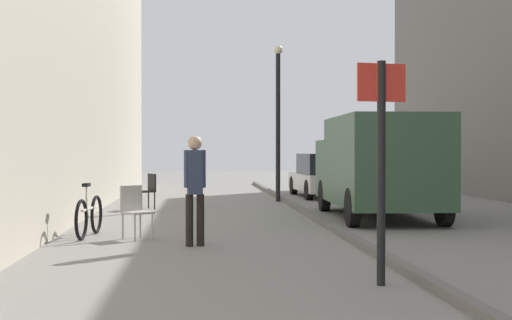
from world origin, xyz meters
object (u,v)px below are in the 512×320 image
at_px(delivery_van, 378,164).
at_px(lamp_post, 278,112).
at_px(street_sign_post, 381,152).
at_px(cafe_chair_by_doorway, 135,208).
at_px(pedestrian_main_foreground, 195,182).
at_px(cafe_chair_near_window, 148,189).
at_px(parked_car, 325,176).
at_px(bicycle_leaning, 89,216).

height_order(delivery_van, lamp_post, lamp_post).
bearing_deg(lamp_post, street_sign_post, -91.40).
distance_m(street_sign_post, cafe_chair_by_doorway, 5.74).
relative_size(delivery_van, lamp_post, 1.16).
height_order(pedestrian_main_foreground, cafe_chair_by_doorway, pedestrian_main_foreground).
bearing_deg(cafe_chair_near_window, pedestrian_main_foreground, 160.45).
bearing_deg(cafe_chair_near_window, lamp_post, -85.90).
bearing_deg(cafe_chair_near_window, street_sign_post, 168.07).
distance_m(parked_car, lamp_post, 3.40).
distance_m(lamp_post, cafe_chair_by_doorway, 9.81).
relative_size(delivery_van, bicycle_leaning, 3.13).
xyz_separation_m(parked_car, street_sign_post, (-2.14, -15.57, 0.83)).
bearing_deg(delivery_van, street_sign_post, -102.58).
distance_m(cafe_chair_near_window, cafe_chair_by_doorway, 6.42).
distance_m(delivery_van, lamp_post, 5.89).
distance_m(delivery_van, cafe_chair_near_window, 6.26).
height_order(pedestrian_main_foreground, delivery_van, delivery_van).
distance_m(delivery_van, street_sign_post, 8.34).
relative_size(delivery_van, street_sign_post, 2.12).
height_order(pedestrian_main_foreground, street_sign_post, street_sign_post).
bearing_deg(pedestrian_main_foreground, lamp_post, 67.65).
xyz_separation_m(parked_car, cafe_chair_by_doorway, (-5.37, -10.93, -0.17)).
height_order(delivery_van, cafe_chair_near_window, delivery_van).
relative_size(cafe_chair_near_window, cafe_chair_by_doorway, 1.00).
height_order(bicycle_leaning, cafe_chair_near_window, bicycle_leaning).
bearing_deg(cafe_chair_by_doorway, lamp_post, -151.03).
relative_size(delivery_van, parked_car, 1.30).
height_order(delivery_van, parked_car, delivery_van).
distance_m(delivery_van, bicycle_leaning, 6.90).
bearing_deg(street_sign_post, parked_car, -108.61).
relative_size(lamp_post, cafe_chair_by_doorway, 5.06).
xyz_separation_m(pedestrian_main_foreground, cafe_chair_by_doorway, (-1.07, 1.07, -0.50)).
relative_size(delivery_van, cafe_chair_near_window, 5.88).
relative_size(pedestrian_main_foreground, street_sign_post, 0.69).
distance_m(pedestrian_main_foreground, cafe_chair_near_window, 7.60).
height_order(bicycle_leaning, cafe_chair_by_doorway, bicycle_leaning).
xyz_separation_m(pedestrian_main_foreground, parked_car, (4.31, 11.99, -0.33)).
distance_m(street_sign_post, lamp_post, 13.57).
distance_m(bicycle_leaning, cafe_chair_by_doorway, 0.92).
xyz_separation_m(delivery_van, cafe_chair_by_doorway, (-5.26, -3.44, -0.71)).
height_order(parked_car, street_sign_post, street_sign_post).
height_order(street_sign_post, cafe_chair_by_doorway, street_sign_post).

